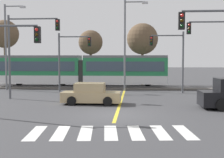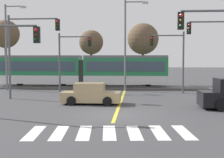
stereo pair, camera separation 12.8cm
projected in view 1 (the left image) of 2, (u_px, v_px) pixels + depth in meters
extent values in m
plane|color=#3D3D3F|center=(116.00, 115.00, 18.08)|extent=(200.00, 200.00, 0.00)
cube|color=#56514C|center=(125.00, 87.00, 34.33)|extent=(120.00, 4.00, 0.18)
cube|color=#939399|center=(125.00, 87.00, 33.61)|extent=(120.00, 0.08, 0.10)
cube|color=#939399|center=(125.00, 86.00, 35.04)|extent=(120.00, 0.08, 0.10)
cube|color=silver|center=(41.00, 79.00, 34.97)|extent=(9.00, 2.60, 0.90)
cube|color=#237A47|center=(40.00, 66.00, 34.88)|extent=(9.00, 2.60, 1.90)
cube|color=#384756|center=(37.00, 66.00, 33.56)|extent=(8.28, 0.04, 1.04)
cube|color=slate|center=(40.00, 57.00, 34.81)|extent=(9.00, 2.39, 0.28)
cylinder|color=black|center=(62.00, 83.00, 34.82)|extent=(0.70, 0.20, 0.70)
cylinder|color=black|center=(19.00, 83.00, 35.18)|extent=(0.70, 0.20, 0.70)
cube|color=silver|center=(125.00, 79.00, 34.28)|extent=(9.00, 2.60, 0.90)
cube|color=#237A47|center=(125.00, 67.00, 34.18)|extent=(9.00, 2.60, 1.90)
cube|color=#384756|center=(125.00, 66.00, 32.87)|extent=(8.28, 0.04, 1.04)
cube|color=slate|center=(125.00, 57.00, 34.11)|extent=(9.00, 2.39, 0.28)
cylinder|color=black|center=(148.00, 84.00, 34.12)|extent=(0.70, 0.20, 0.70)
cylinder|color=black|center=(103.00, 83.00, 34.49)|extent=(0.70, 0.20, 0.70)
cube|color=#2D2D2D|center=(82.00, 73.00, 34.58)|extent=(0.50, 2.34, 2.80)
cube|color=silver|center=(36.00, 133.00, 13.66)|extent=(0.83, 2.84, 0.01)
cube|color=silver|center=(61.00, 133.00, 13.69)|extent=(0.83, 2.84, 0.01)
cube|color=silver|center=(86.00, 133.00, 13.71)|extent=(0.83, 2.84, 0.01)
cube|color=silver|center=(111.00, 132.00, 13.74)|extent=(0.83, 2.84, 0.01)
cube|color=silver|center=(136.00, 132.00, 13.77)|extent=(0.83, 2.84, 0.01)
cube|color=silver|center=(160.00, 132.00, 13.79)|extent=(0.83, 2.84, 0.01)
cube|color=silver|center=(185.00, 132.00, 13.82)|extent=(0.83, 2.84, 0.01)
cube|color=gold|center=(121.00, 101.00, 24.04)|extent=(0.20, 16.70, 0.01)
cube|color=tan|center=(91.00, 97.00, 22.40)|extent=(4.22, 1.75, 0.72)
cube|color=tan|center=(90.00, 87.00, 22.36)|extent=(2.12, 1.54, 0.64)
cube|color=#384756|center=(104.00, 87.00, 22.28)|extent=(0.12, 1.43, 0.52)
cube|color=#384756|center=(92.00, 86.00, 23.14)|extent=(1.79, 0.06, 0.48)
cylinder|color=black|center=(110.00, 98.00, 23.15)|extent=(0.64, 0.23, 0.64)
cylinder|color=black|center=(108.00, 101.00, 21.46)|extent=(0.64, 0.23, 0.64)
cylinder|color=black|center=(76.00, 98.00, 23.36)|extent=(0.64, 0.23, 0.64)
cylinder|color=black|center=(72.00, 101.00, 21.67)|extent=(0.64, 0.23, 0.64)
cube|color=#384756|center=(218.00, 84.00, 20.18)|extent=(0.14, 1.69, 0.66)
cylinder|color=black|center=(222.00, 105.00, 19.28)|extent=(0.81, 0.30, 0.80)
cylinder|color=black|center=(213.00, 101.00, 21.24)|extent=(0.81, 0.30, 0.80)
cylinder|color=#515459|center=(216.00, 11.00, 16.06)|extent=(3.50, 0.12, 0.12)
cube|color=black|center=(182.00, 21.00, 16.22)|extent=(0.32, 0.28, 0.90)
sphere|color=red|center=(182.00, 15.00, 16.05)|extent=(0.18, 0.18, 0.18)
sphere|color=#3A2706|center=(182.00, 21.00, 16.07)|extent=(0.18, 0.18, 0.18)
sphere|color=black|center=(182.00, 26.00, 16.09)|extent=(0.18, 0.18, 0.18)
cylinder|color=#515459|center=(59.00, 63.00, 30.56)|extent=(0.18, 0.18, 5.74)
cylinder|color=#515459|center=(74.00, 37.00, 30.28)|extent=(3.00, 0.12, 0.12)
cube|color=black|center=(89.00, 42.00, 30.21)|extent=(0.32, 0.28, 0.90)
sphere|color=red|center=(89.00, 39.00, 30.04)|extent=(0.18, 0.18, 0.18)
sphere|color=#3A2706|center=(89.00, 42.00, 30.06)|extent=(0.18, 0.18, 0.18)
sphere|color=black|center=(89.00, 45.00, 30.07)|extent=(0.18, 0.18, 0.18)
cylinder|color=#515459|center=(183.00, 62.00, 29.53)|extent=(0.18, 0.18, 5.81)
cylinder|color=#515459|center=(167.00, 36.00, 29.48)|extent=(3.00, 0.12, 0.12)
cube|color=black|center=(151.00, 41.00, 29.62)|extent=(0.32, 0.28, 0.90)
sphere|color=red|center=(151.00, 38.00, 29.45)|extent=(0.18, 0.18, 0.18)
sphere|color=#3A2706|center=(151.00, 41.00, 29.47)|extent=(0.18, 0.18, 0.18)
sphere|color=black|center=(151.00, 44.00, 29.49)|extent=(0.18, 0.18, 0.18)
cylinder|color=#515459|center=(6.00, 26.00, 17.09)|extent=(3.50, 0.12, 0.12)
cube|color=black|center=(37.00, 35.00, 16.99)|extent=(0.32, 0.28, 0.90)
sphere|color=red|center=(37.00, 30.00, 16.83)|extent=(0.18, 0.18, 0.18)
sphere|color=#3A2706|center=(37.00, 35.00, 16.85)|extent=(0.18, 0.18, 0.18)
sphere|color=black|center=(37.00, 40.00, 16.86)|extent=(0.18, 0.18, 0.18)
cylinder|color=#515459|center=(9.00, 57.00, 25.15)|extent=(0.18, 0.18, 6.73)
cylinder|color=#515459|center=(33.00, 19.00, 24.81)|extent=(4.00, 0.12, 0.12)
cube|color=black|center=(58.00, 25.00, 24.69)|extent=(0.32, 0.28, 0.90)
sphere|color=red|center=(57.00, 21.00, 24.53)|extent=(0.18, 0.18, 0.18)
sphere|color=#3A2706|center=(57.00, 25.00, 24.54)|extent=(0.18, 0.18, 0.18)
sphere|color=black|center=(57.00, 28.00, 24.56)|extent=(0.18, 0.18, 0.18)
cylinder|color=#515459|center=(215.00, 22.00, 24.29)|extent=(4.00, 0.12, 0.12)
cube|color=black|center=(189.00, 28.00, 24.47)|extent=(0.32, 0.28, 0.90)
sphere|color=red|center=(189.00, 25.00, 24.30)|extent=(0.18, 0.18, 0.18)
sphere|color=#3A2706|center=(189.00, 28.00, 24.32)|extent=(0.18, 0.18, 0.18)
sphere|color=black|center=(189.00, 32.00, 24.34)|extent=(0.18, 0.18, 0.18)
cylinder|color=slate|center=(6.00, 47.00, 32.26)|extent=(0.20, 0.20, 8.83)
cylinder|color=slate|center=(14.00, 6.00, 31.92)|extent=(1.90, 0.12, 0.12)
cube|color=#B2B2B7|center=(23.00, 7.00, 31.85)|extent=(0.56, 0.28, 0.20)
cylinder|color=slate|center=(125.00, 46.00, 31.29)|extent=(0.20, 0.20, 9.09)
cylinder|color=slate|center=(135.00, 2.00, 30.93)|extent=(1.99, 0.12, 0.12)
cube|color=#B2B2B7|center=(145.00, 3.00, 30.86)|extent=(0.56, 0.28, 0.20)
cylinder|color=brown|center=(5.00, 62.00, 39.09)|extent=(0.32, 0.32, 5.62)
sphere|color=brown|center=(5.00, 34.00, 38.86)|extent=(3.50, 3.50, 3.50)
cylinder|color=brown|center=(91.00, 66.00, 39.57)|extent=(0.32, 0.32, 4.71)
sphere|color=brown|center=(91.00, 42.00, 39.37)|extent=(3.07, 3.07, 3.07)
cylinder|color=brown|center=(142.00, 65.00, 38.29)|extent=(0.32, 0.32, 4.91)
sphere|color=brown|center=(142.00, 39.00, 38.08)|extent=(3.81, 3.81, 3.81)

